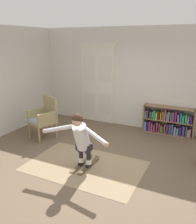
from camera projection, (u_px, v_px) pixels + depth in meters
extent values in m
plane|color=brown|center=(94.00, 163.00, 5.09)|extent=(7.20, 7.20, 0.00)
cube|color=beige|center=(135.00, 79.00, 6.91)|extent=(6.00, 0.10, 2.90)
cube|color=beige|center=(0.00, 82.00, 6.28)|extent=(0.10, 6.00, 2.90)
cube|color=beige|center=(90.00, 84.00, 7.55)|extent=(0.55, 0.04, 2.35)
cube|color=beige|center=(89.00, 68.00, 7.39)|extent=(0.41, 0.01, 0.76)
cube|color=beige|center=(89.00, 102.00, 7.71)|extent=(0.41, 0.01, 0.64)
cube|color=beige|center=(105.00, 86.00, 7.32)|extent=(0.55, 0.04, 2.35)
cube|color=beige|center=(105.00, 69.00, 7.16)|extent=(0.41, 0.01, 0.76)
cube|color=beige|center=(105.00, 104.00, 7.47)|extent=(0.41, 0.01, 0.64)
cube|color=beige|center=(97.00, 44.00, 7.09)|extent=(1.22, 0.04, 0.10)
cube|color=#8D7758|center=(85.00, 166.00, 4.95)|extent=(2.38, 1.54, 0.01)
cube|color=brown|center=(145.00, 117.00, 6.86)|extent=(0.04, 0.30, 0.78)
cube|color=brown|center=(194.00, 124.00, 6.29)|extent=(0.04, 0.30, 0.78)
cube|color=brown|center=(167.00, 133.00, 6.68)|extent=(1.35, 0.30, 0.02)
cube|color=brown|center=(168.00, 120.00, 6.57)|extent=(1.35, 0.30, 0.02)
cube|color=brown|center=(170.00, 107.00, 6.46)|extent=(1.35, 0.30, 0.02)
cube|color=#63ACA7|center=(146.00, 125.00, 6.91)|extent=(0.06, 0.18, 0.27)
cube|color=#2C1487|center=(148.00, 126.00, 6.89)|extent=(0.06, 0.23, 0.26)
cube|color=#BE2D7D|center=(150.00, 125.00, 6.86)|extent=(0.03, 0.24, 0.29)
cube|color=brown|center=(152.00, 127.00, 6.83)|extent=(0.05, 0.14, 0.24)
cube|color=#7C2452|center=(155.00, 128.00, 6.79)|extent=(0.06, 0.22, 0.19)
cube|color=#723277|center=(157.00, 127.00, 6.77)|extent=(0.05, 0.18, 0.29)
cube|color=#95441E|center=(160.00, 127.00, 6.75)|extent=(0.03, 0.18, 0.27)
cube|color=#AC4C6A|center=(162.00, 128.00, 6.74)|extent=(0.04, 0.19, 0.21)
cube|color=#0F5E11|center=(163.00, 129.00, 6.70)|extent=(0.05, 0.21, 0.19)
cube|color=olive|center=(165.00, 128.00, 6.69)|extent=(0.03, 0.19, 0.24)
cube|color=maroon|center=(168.00, 128.00, 6.64)|extent=(0.07, 0.24, 0.28)
cube|color=#483A91|center=(170.00, 128.00, 6.62)|extent=(0.05, 0.24, 0.28)
cube|color=#265B5D|center=(173.00, 129.00, 6.57)|extent=(0.05, 0.23, 0.30)
cube|color=#A86FD5|center=(175.00, 130.00, 6.55)|extent=(0.05, 0.21, 0.23)
cube|color=#35A5B3|center=(177.00, 131.00, 6.54)|extent=(0.05, 0.17, 0.19)
cube|color=#561C40|center=(180.00, 131.00, 6.50)|extent=(0.05, 0.15, 0.25)
cube|color=#3E32C8|center=(184.00, 131.00, 6.45)|extent=(0.06, 0.16, 0.28)
cube|color=#42542F|center=(187.00, 131.00, 6.43)|extent=(0.04, 0.21, 0.28)
cube|color=#6DC542|center=(188.00, 133.00, 6.43)|extent=(0.03, 0.17, 0.19)
cube|color=#BF65BD|center=(190.00, 133.00, 6.39)|extent=(0.05, 0.16, 0.23)
cube|color=#59CA6C|center=(146.00, 114.00, 6.79)|extent=(0.04, 0.16, 0.20)
cube|color=#521D48|center=(148.00, 114.00, 6.76)|extent=(0.05, 0.23, 0.23)
cube|color=#3B3261|center=(151.00, 114.00, 6.76)|extent=(0.06, 0.21, 0.20)
cube|color=#349B18|center=(153.00, 115.00, 6.73)|extent=(0.04, 0.23, 0.20)
cube|color=#1D895A|center=(155.00, 114.00, 6.68)|extent=(0.06, 0.20, 0.24)
cube|color=#CED47B|center=(157.00, 115.00, 6.66)|extent=(0.03, 0.22, 0.19)
cube|color=#5C260F|center=(159.00, 115.00, 6.66)|extent=(0.04, 0.19, 0.23)
cube|color=gold|center=(161.00, 116.00, 6.64)|extent=(0.03, 0.16, 0.20)
cube|color=brown|center=(164.00, 115.00, 6.59)|extent=(0.06, 0.17, 0.24)
cube|color=#CA4077|center=(166.00, 115.00, 6.55)|extent=(0.04, 0.16, 0.30)
cube|color=#3F7770|center=(167.00, 116.00, 6.57)|extent=(0.04, 0.17, 0.21)
cube|color=#686C45|center=(169.00, 116.00, 6.51)|extent=(0.05, 0.20, 0.26)
cube|color=#4352CB|center=(172.00, 116.00, 6.52)|extent=(0.05, 0.24, 0.24)
cube|color=brown|center=(173.00, 117.00, 6.47)|extent=(0.06, 0.15, 0.25)
cube|color=#9B1796|center=(176.00, 116.00, 6.43)|extent=(0.04, 0.21, 0.29)
cube|color=#A55CAA|center=(179.00, 118.00, 6.43)|extent=(0.06, 0.19, 0.21)
cube|color=#16757A|center=(181.00, 117.00, 6.39)|extent=(0.04, 0.24, 0.26)
cube|color=teal|center=(184.00, 118.00, 6.39)|extent=(0.05, 0.23, 0.20)
cube|color=#61B721|center=(186.00, 119.00, 6.35)|extent=(0.04, 0.16, 0.22)
cube|color=#48AABC|center=(188.00, 120.00, 6.32)|extent=(0.04, 0.17, 0.18)
cube|color=#3C178D|center=(191.00, 120.00, 6.30)|extent=(0.07, 0.19, 0.19)
cylinder|color=#8F8256|center=(29.00, 130.00, 6.36)|extent=(0.06, 0.06, 0.42)
cylinder|color=#8F8256|center=(39.00, 136.00, 5.99)|extent=(0.06, 0.06, 0.42)
cylinder|color=#8F8256|center=(46.00, 126.00, 6.69)|extent=(0.06, 0.06, 0.42)
cylinder|color=#8F8256|center=(57.00, 131.00, 6.33)|extent=(0.06, 0.06, 0.42)
cube|color=#8F8256|center=(42.00, 122.00, 6.27)|extent=(0.78, 0.78, 0.06)
cube|color=#93A5C5|center=(42.00, 120.00, 6.26)|extent=(0.70, 0.70, 0.04)
cube|color=#8F8256|center=(51.00, 107.00, 6.35)|extent=(0.58, 0.27, 0.60)
cube|color=#8F8256|center=(37.00, 114.00, 6.42)|extent=(0.26, 0.54, 0.28)
cube|color=#8F8256|center=(47.00, 118.00, 6.03)|extent=(0.26, 0.54, 0.28)
cube|color=brown|center=(81.00, 164.00, 4.99)|extent=(0.11, 0.75, 0.01)
cube|color=brown|center=(89.00, 156.00, 5.28)|extent=(0.09, 0.12, 0.06)
cube|color=black|center=(81.00, 164.00, 4.97)|extent=(0.08, 0.12, 0.04)
cube|color=brown|center=(89.00, 166.00, 4.91)|extent=(0.11, 0.75, 0.01)
cube|color=brown|center=(97.00, 158.00, 5.20)|extent=(0.09, 0.12, 0.06)
cube|color=black|center=(88.00, 166.00, 4.89)|extent=(0.08, 0.12, 0.04)
cylinder|color=white|center=(81.00, 160.00, 4.96)|extent=(0.11, 0.11, 0.10)
cylinder|color=#211F2D|center=(81.00, 151.00, 4.90)|extent=(0.09, 0.09, 0.30)
cylinder|color=#211F2D|center=(80.00, 146.00, 4.85)|extent=(0.11, 0.11, 0.22)
cylinder|color=white|center=(89.00, 162.00, 4.88)|extent=(0.11, 0.11, 0.10)
cylinder|color=#211F2D|center=(89.00, 153.00, 4.82)|extent=(0.09, 0.09, 0.30)
cylinder|color=#211F2D|center=(88.00, 148.00, 4.77)|extent=(0.11, 0.11, 0.22)
cube|color=#211F2D|center=(84.00, 147.00, 4.81)|extent=(0.30, 0.19, 0.14)
cylinder|color=silver|center=(82.00, 137.00, 4.66)|extent=(0.29, 0.44, 0.58)
sphere|color=tan|center=(77.00, 121.00, 4.43)|extent=(0.21, 0.21, 0.20)
sphere|color=#382619|center=(77.00, 119.00, 4.43)|extent=(0.22, 0.22, 0.21)
cylinder|color=silver|center=(58.00, 129.00, 4.64)|extent=(0.58, 0.27, 0.20)
sphere|color=tan|center=(44.00, 131.00, 4.69)|extent=(0.09, 0.09, 0.09)
cylinder|color=silver|center=(96.00, 136.00, 4.27)|extent=(0.57, 0.30, 0.20)
sphere|color=tan|center=(106.00, 144.00, 4.09)|extent=(0.09, 0.09, 0.09)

